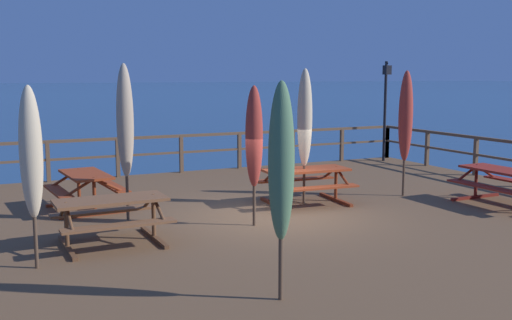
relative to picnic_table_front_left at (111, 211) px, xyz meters
name	(u,v)px	position (x,y,z in m)	size (l,w,h in m)	color
ground_plane	(275,259)	(3.35, 0.63, -1.44)	(600.00, 600.00, 0.00)	navy
wooden_deck	(275,237)	(3.35, 0.63, -0.99)	(14.78, 12.14, 0.88)	brown
railing_waterside_far	(181,146)	(3.35, 6.55, 0.19)	(14.58, 0.10, 1.09)	brown
picnic_table_front_left	(111,211)	(0.00, 0.00, 0.00)	(1.82, 1.44, 0.78)	brown
picnic_table_mid_centre	(306,178)	(4.46, 1.39, 0.00)	(1.94, 1.53, 0.78)	#993819
picnic_table_front_right	(86,184)	(0.06, 2.80, -0.01)	(1.53, 1.72, 0.78)	#993819
picnic_table_back_left	(507,180)	(8.22, -0.62, 0.01)	(1.43, 2.07, 0.78)	maroon
patio_umbrella_short_back	(281,163)	(1.37, -3.36, 1.16)	(0.32, 0.32, 2.70)	#4C3828
patio_umbrella_tall_mid_right	(305,118)	(4.43, 1.40, 1.29)	(0.32, 0.32, 2.90)	#4C3828
patio_umbrella_tall_mid_left	(406,117)	(6.92, 1.16, 1.27)	(0.32, 0.32, 2.87)	#4C3828
patio_umbrella_short_front	(31,153)	(-1.24, -0.78, 1.12)	(0.32, 0.32, 2.63)	#4C3828
patio_umbrella_tall_front	(254,137)	(2.64, 0.13, 1.09)	(0.32, 0.32, 2.58)	#4C3828
patio_umbrella_tall_back_right	(125,122)	(0.62, 1.53, 1.34)	(0.32, 0.32, 2.98)	#4C3828
lamp_post_hooked	(386,96)	(9.93, 5.84, 1.56)	(0.46, 0.60, 3.20)	black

